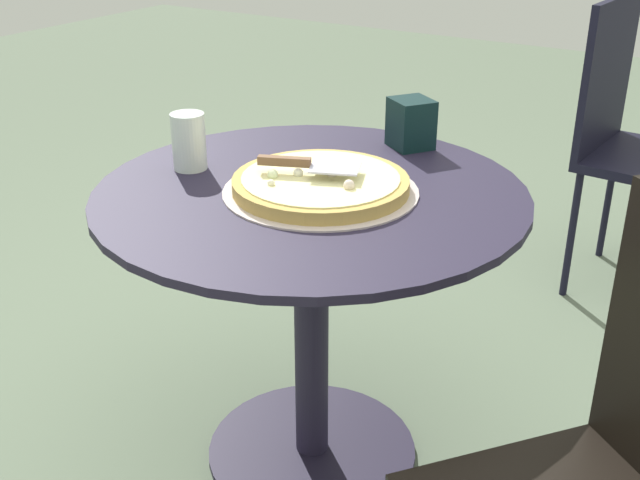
{
  "coord_description": "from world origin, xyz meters",
  "views": [
    {
      "loc": [
        1.28,
        0.82,
        1.3
      ],
      "look_at": [
        0.0,
        0.02,
        0.58
      ],
      "focal_mm": 44.41,
      "sensor_mm": 36.0,
      "label": 1
    }
  ],
  "objects_px": {
    "pizza_server": "(308,164)",
    "napkin_dispenser": "(411,123)",
    "patio_table": "(311,274)",
    "drinking_cup": "(189,141)",
    "pizza_on_tray": "(320,185)",
    "patio_chair_corner": "(636,131)"
  },
  "relations": [
    {
      "from": "pizza_on_tray",
      "to": "drinking_cup",
      "type": "bearing_deg",
      "value": -84.51
    },
    {
      "from": "patio_table",
      "to": "pizza_server",
      "type": "distance_m",
      "value": 0.25
    },
    {
      "from": "napkin_dispenser",
      "to": "drinking_cup",
      "type": "bearing_deg",
      "value": 83.17
    },
    {
      "from": "patio_chair_corner",
      "to": "pizza_server",
      "type": "bearing_deg",
      "value": -17.41
    },
    {
      "from": "drinking_cup",
      "to": "patio_chair_corner",
      "type": "distance_m",
      "value": 1.5
    },
    {
      "from": "patio_table",
      "to": "napkin_dispenser",
      "type": "distance_m",
      "value": 0.44
    },
    {
      "from": "patio_table",
      "to": "drinking_cup",
      "type": "height_order",
      "value": "drinking_cup"
    },
    {
      "from": "napkin_dispenser",
      "to": "patio_chair_corner",
      "type": "xyz_separation_m",
      "value": [
        -0.93,
        0.35,
        -0.21
      ]
    },
    {
      "from": "pizza_on_tray",
      "to": "napkin_dispenser",
      "type": "relative_size",
      "value": 3.49
    },
    {
      "from": "pizza_server",
      "to": "drinking_cup",
      "type": "bearing_deg",
      "value": -84.17
    },
    {
      "from": "patio_table",
      "to": "pizza_server",
      "type": "relative_size",
      "value": 4.25
    },
    {
      "from": "pizza_on_tray",
      "to": "patio_chair_corner",
      "type": "xyz_separation_m",
      "value": [
        -1.29,
        0.38,
        -0.17
      ]
    },
    {
      "from": "patio_table",
      "to": "napkin_dispenser",
      "type": "relative_size",
      "value": 7.79
    },
    {
      "from": "napkin_dispenser",
      "to": "patio_chair_corner",
      "type": "distance_m",
      "value": 1.01
    },
    {
      "from": "patio_table",
      "to": "pizza_on_tray",
      "type": "bearing_deg",
      "value": 83.74
    },
    {
      "from": "pizza_server",
      "to": "napkin_dispenser",
      "type": "bearing_deg",
      "value": 171.04
    },
    {
      "from": "napkin_dispenser",
      "to": "patio_table",
      "type": "bearing_deg",
      "value": 116.36
    },
    {
      "from": "patio_table",
      "to": "pizza_server",
      "type": "xyz_separation_m",
      "value": [
        0.0,
        -0.0,
        0.25
      ]
    },
    {
      "from": "pizza_on_tray",
      "to": "pizza_server",
      "type": "relative_size",
      "value": 1.9
    },
    {
      "from": "napkin_dispenser",
      "to": "patio_chair_corner",
      "type": "height_order",
      "value": "patio_chair_corner"
    },
    {
      "from": "drinking_cup",
      "to": "napkin_dispenser",
      "type": "bearing_deg",
      "value": 138.32
    },
    {
      "from": "pizza_on_tray",
      "to": "drinking_cup",
      "type": "distance_m",
      "value": 0.32
    }
  ]
}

